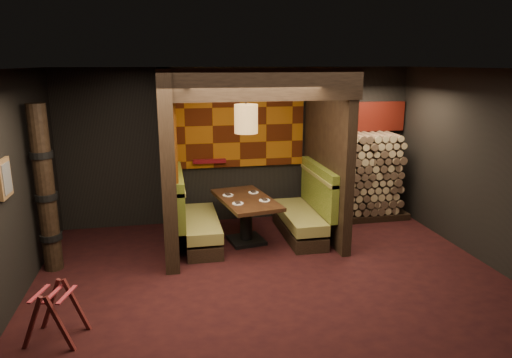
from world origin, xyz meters
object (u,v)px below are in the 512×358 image
object	(u,v)px
booth_bench_right	(305,214)
totem_column	(45,191)
dining_table	(246,212)
booth_bench_left	(195,221)
luggage_rack	(55,312)
pendant_lamp	(246,119)
firewood_stack	(363,177)

from	to	relation	value
booth_bench_right	totem_column	xyz separation A→B (m)	(-3.98, -0.55, 0.79)
booth_bench_right	dining_table	size ratio (longest dim) A/B	1.02
booth_bench_left	luggage_rack	distance (m)	2.93
dining_table	totem_column	world-z (taller)	totem_column
dining_table	pendant_lamp	bearing A→B (deg)	-90.00
firewood_stack	booth_bench_right	bearing A→B (deg)	-152.65
booth_bench_left	dining_table	bearing A→B (deg)	-6.17
luggage_rack	firewood_stack	bearing A→B (deg)	32.41
pendant_lamp	luggage_rack	size ratio (longest dim) A/B	1.44
booth_bench_left	pendant_lamp	xyz separation A→B (m)	(0.84, -0.14, 1.67)
dining_table	pendant_lamp	size ratio (longest dim) A/B	1.57
luggage_rack	totem_column	xyz separation A→B (m)	(-0.43, 1.87, 0.86)
dining_table	totem_column	bearing A→B (deg)	-171.11
luggage_rack	totem_column	distance (m)	2.10
pendant_lamp	firewood_stack	bearing A→B (deg)	19.30
pendant_lamp	firewood_stack	xyz separation A→B (m)	(2.40, 0.84, -1.25)
luggage_rack	totem_column	bearing A→B (deg)	102.93
dining_table	totem_column	xyz separation A→B (m)	(-2.93, -0.46, 0.65)
booth_bench_right	firewood_stack	distance (m)	1.58
booth_bench_right	totem_column	size ratio (longest dim) A/B	0.67
booth_bench_right	totem_column	distance (m)	4.10
totem_column	firewood_stack	world-z (taller)	totem_column
booth_bench_left	luggage_rack	size ratio (longest dim) A/B	2.31
booth_bench_left	totem_column	bearing A→B (deg)	-165.25
luggage_rack	firewood_stack	xyz separation A→B (m)	(4.91, 3.12, 0.49)
pendant_lamp	booth_bench_left	bearing A→B (deg)	170.51
luggage_rack	firewood_stack	world-z (taller)	firewood_stack
pendant_lamp	luggage_rack	world-z (taller)	pendant_lamp
booth_bench_left	totem_column	xyz separation A→B (m)	(-2.09, -0.55, 0.79)
dining_table	booth_bench_right	bearing A→B (deg)	4.98
pendant_lamp	totem_column	size ratio (longest dim) A/B	0.42
dining_table	luggage_rack	world-z (taller)	dining_table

